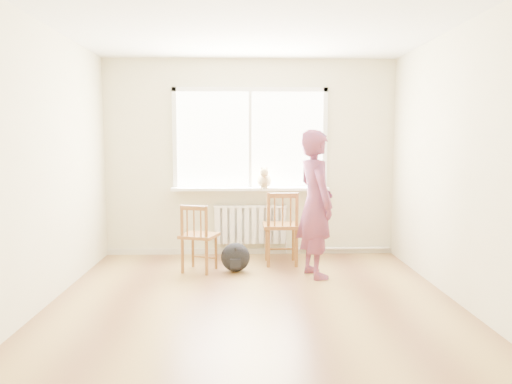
{
  "coord_description": "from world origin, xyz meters",
  "views": [
    {
      "loc": [
        -0.11,
        -4.66,
        1.58
      ],
      "look_at": [
        0.05,
        1.2,
        0.98
      ],
      "focal_mm": 35.0,
      "sensor_mm": 36.0,
      "label": 1
    }
  ],
  "objects": [
    {
      "name": "back_wall",
      "position": [
        0.0,
        2.25,
        1.35
      ],
      "size": [
        4.0,
        0.01,
        2.7
      ],
      "primitive_type": "cube",
      "color": "beige",
      "rests_on": "ground"
    },
    {
      "name": "window",
      "position": [
        0.0,
        2.22,
        1.66
      ],
      "size": [
        2.12,
        0.05,
        1.42
      ],
      "color": "white",
      "rests_on": "back_wall"
    },
    {
      "name": "cat",
      "position": [
        0.19,
        2.05,
        1.07
      ],
      "size": [
        0.21,
        0.45,
        0.3
      ],
      "rotation": [
        0.0,
        0.0,
        -0.05
      ],
      "color": "#CBBB8A",
      "rests_on": "windowsill"
    },
    {
      "name": "radiator",
      "position": [
        0.0,
        2.16,
        0.44
      ],
      "size": [
        1.0,
        0.12,
        0.55
      ],
      "color": "white",
      "rests_on": "back_wall"
    },
    {
      "name": "chair_right",
      "position": [
        0.39,
        1.61,
        0.48
      ],
      "size": [
        0.47,
        0.45,
        0.94
      ],
      "rotation": [
        0.0,
        0.0,
        3.15
      ],
      "color": "brown",
      "rests_on": "floor"
    },
    {
      "name": "floor",
      "position": [
        0.0,
        0.0,
        0.0
      ],
      "size": [
        4.5,
        4.5,
        0.0
      ],
      "primitive_type": "plane",
      "color": "#A88245",
      "rests_on": "ground"
    },
    {
      "name": "baseboard",
      "position": [
        0.0,
        2.23,
        0.04
      ],
      "size": [
        4.0,
        0.03,
        0.08
      ],
      "primitive_type": "cube",
      "color": "beige",
      "rests_on": "ground"
    },
    {
      "name": "person",
      "position": [
        0.74,
        1.06,
        0.86
      ],
      "size": [
        0.57,
        0.71,
        1.71
      ],
      "primitive_type": "imported",
      "rotation": [
        0.0,
        0.0,
        1.85
      ],
      "color": "#B03A58",
      "rests_on": "floor"
    },
    {
      "name": "heating_pipe",
      "position": [
        1.25,
        2.19,
        0.08
      ],
      "size": [
        1.4,
        0.04,
        0.04
      ],
      "primitive_type": "cylinder",
      "rotation": [
        0.0,
        1.57,
        0.0
      ],
      "color": "silver",
      "rests_on": "back_wall"
    },
    {
      "name": "windowsill",
      "position": [
        0.0,
        2.14,
        0.93
      ],
      "size": [
        2.15,
        0.22,
        0.04
      ],
      "primitive_type": "cube",
      "color": "white",
      "rests_on": "back_wall"
    },
    {
      "name": "ceiling",
      "position": [
        0.0,
        0.0,
        2.7
      ],
      "size": [
        4.5,
        4.5,
        0.0
      ],
      "primitive_type": "plane",
      "rotation": [
        3.14,
        0.0,
        0.0
      ],
      "color": "white",
      "rests_on": "back_wall"
    },
    {
      "name": "backpack",
      "position": [
        -0.19,
        1.29,
        0.18
      ],
      "size": [
        0.43,
        0.38,
        0.35
      ],
      "primitive_type": "ellipsoid",
      "rotation": [
        0.0,
        0.0,
        -0.41
      ],
      "color": "black",
      "rests_on": "floor"
    },
    {
      "name": "chair_left",
      "position": [
        -0.65,
        1.28,
        0.42
      ],
      "size": [
        0.51,
        0.5,
        0.83
      ],
      "rotation": [
        0.0,
        0.0,
        2.83
      ],
      "color": "brown",
      "rests_on": "floor"
    }
  ]
}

